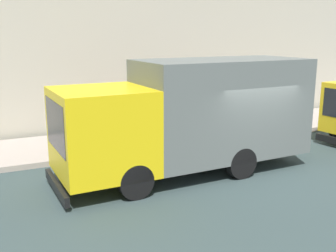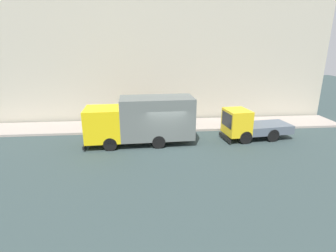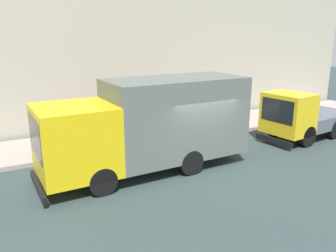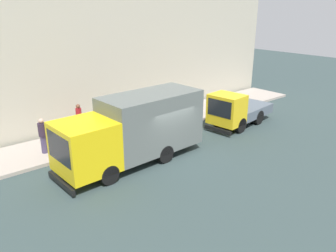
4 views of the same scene
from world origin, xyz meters
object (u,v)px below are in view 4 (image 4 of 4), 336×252
pedestrian_walking (79,118)px  large_utility_truck (135,128)px  pedestrian_standing (43,135)px  small_flatbed_truck (236,110)px

pedestrian_walking → large_utility_truck: bearing=-81.9°
pedestrian_walking → pedestrian_standing: size_ratio=0.98×
large_utility_truck → small_flatbed_truck: size_ratio=1.45×
small_flatbed_truck → pedestrian_standing: size_ratio=2.82×
pedestrian_walking → small_flatbed_truck: bearing=-28.0°
large_utility_truck → pedestrian_standing: size_ratio=4.10×
large_utility_truck → pedestrian_walking: 4.79m
large_utility_truck → pedestrian_walking: size_ratio=4.18×
large_utility_truck → small_flatbed_truck: 7.66m
small_flatbed_truck → pedestrian_standing: 11.25m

